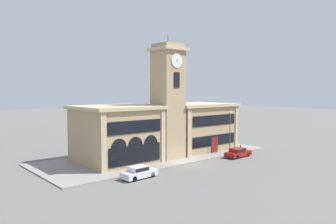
# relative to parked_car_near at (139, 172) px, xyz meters

# --- Properties ---
(ground_plane) EXTENTS (300.00, 300.00, 0.00)m
(ground_plane) POSITION_rel_parked_car_near_xyz_m (9.70, 1.55, -0.74)
(ground_plane) COLOR #605E5B
(sidewalk_kerb) EXTENTS (36.31, 14.18, 0.15)m
(sidewalk_kerb) POSITION_rel_parked_car_near_xyz_m (9.70, 8.64, -0.66)
(sidewalk_kerb) COLOR gray
(sidewalk_kerb) RESTS_ON ground_plane
(clock_tower) EXTENTS (4.44, 4.44, 18.03)m
(clock_tower) POSITION_rel_parked_car_near_xyz_m (9.70, 6.16, 7.74)
(clock_tower) COLOR tan
(clock_tower) RESTS_ON ground_plane
(town_hall_left_wing) EXTENTS (10.70, 10.13, 7.95)m
(town_hall_left_wing) POSITION_rel_parked_car_near_xyz_m (2.53, 8.97, 3.27)
(town_hall_left_wing) COLOR tan
(town_hall_left_wing) RESTS_ON ground_plane
(town_hall_right_wing) EXTENTS (12.69, 10.13, 7.87)m
(town_hall_right_wing) POSITION_rel_parked_car_near_xyz_m (17.87, 8.98, 3.22)
(town_hall_right_wing) COLOR tan
(town_hall_right_wing) RESTS_ON ground_plane
(parked_car_near) EXTENTS (4.34, 1.94, 1.42)m
(parked_car_near) POSITION_rel_parked_car_near_xyz_m (0.00, 0.00, 0.00)
(parked_car_near) COLOR silver
(parked_car_near) RESTS_ON ground_plane
(parked_car_mid) EXTENTS (4.75, 2.06, 1.38)m
(parked_car_mid) POSITION_rel_parked_car_near_xyz_m (18.38, -0.00, -0.01)
(parked_car_mid) COLOR maroon
(parked_car_mid) RESTS_ON ground_plane
(street_lamp) EXTENTS (0.36, 0.36, 6.65)m
(street_lamp) POSITION_rel_parked_car_near_xyz_m (19.07, 2.12, 3.69)
(street_lamp) COLOR #4C4C51
(street_lamp) RESTS_ON sidewalk_kerb
(bollard) EXTENTS (0.18, 0.18, 1.06)m
(bollard) POSITION_rel_parked_car_near_xyz_m (21.86, 2.11, -0.07)
(bollard) COLOR black
(bollard) RESTS_ON sidewalk_kerb
(fire_hydrant) EXTENTS (0.22, 0.22, 0.87)m
(fire_hydrant) POSITION_rel_parked_car_near_xyz_m (0.83, 1.96, -0.17)
(fire_hydrant) COLOR red
(fire_hydrant) RESTS_ON sidewalk_kerb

